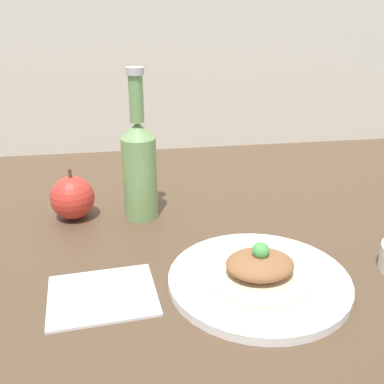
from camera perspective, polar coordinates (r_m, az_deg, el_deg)
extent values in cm
cube|color=brown|center=(73.36, -0.70, -8.04)|extent=(180.00, 110.00, 4.00)
cylinder|color=white|center=(63.31, 8.47, -11.00)|extent=(24.86, 24.86, 1.24)
torus|color=white|center=(63.07, 8.50, -10.67)|extent=(23.74, 23.74, 0.87)
cylinder|color=beige|center=(62.86, 8.52, -10.38)|extent=(14.66, 14.66, 0.40)
ellipsoid|color=brown|center=(61.98, 8.61, -9.09)|extent=(9.30, 7.91, 2.94)
sphere|color=#4CA34C|center=(60.87, 8.72, -7.35)|extent=(2.32, 2.32, 2.32)
cylinder|color=#729E5B|center=(79.37, -6.63, 1.75)|extent=(6.03, 6.03, 14.65)
cone|color=#729E5B|center=(76.72, -6.92, 7.81)|extent=(6.03, 6.03, 2.72)
cylinder|color=#729E5B|center=(75.57, -7.11, 11.65)|extent=(2.41, 2.41, 7.75)
cylinder|color=#B7B7BC|center=(74.86, -7.28, 15.01)|extent=(3.02, 3.02, 1.20)
sphere|color=red|center=(82.25, -14.93, -0.71)|extent=(7.79, 7.79, 7.79)
cylinder|color=brown|center=(80.63, -15.25, 2.24)|extent=(0.62, 0.62, 1.75)
cube|color=white|center=(61.51, -11.32, -12.59)|extent=(14.89, 12.98, 0.80)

